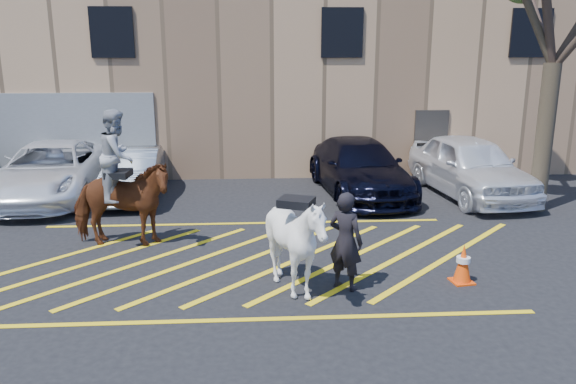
{
  "coord_description": "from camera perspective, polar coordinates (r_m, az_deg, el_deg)",
  "views": [
    {
      "loc": [
        0.26,
        -10.89,
        4.19
      ],
      "look_at": [
        0.92,
        0.2,
        1.3
      ],
      "focal_mm": 35.0,
      "sensor_mm": 36.0,
      "label": 1
    }
  ],
  "objects": [
    {
      "name": "ground",
      "position": [
        11.67,
        -4.49,
        -6.5
      ],
      "size": [
        90.0,
        90.0,
        0.0
      ],
      "primitive_type": "plane",
      "color": "black",
      "rests_on": "ground"
    },
    {
      "name": "car_white_pickup",
      "position": [
        17.19,
        -22.91,
        1.97
      ],
      "size": [
        2.93,
        5.77,
        1.56
      ],
      "primitive_type": "imported",
      "rotation": [
        0.0,
        0.0,
        0.06
      ],
      "color": "white",
      "rests_on": "ground"
    },
    {
      "name": "car_silver_sedan",
      "position": [
        16.59,
        -15.42,
        1.84
      ],
      "size": [
        1.72,
        4.22,
        1.36
      ],
      "primitive_type": "imported",
      "rotation": [
        0.0,
        0.0,
        0.07
      ],
      "color": "#9BA3A9",
      "rests_on": "ground"
    },
    {
      "name": "car_blue_suv",
      "position": [
        16.46,
        7.26,
        2.49
      ],
      "size": [
        2.75,
        5.55,
        1.55
      ],
      "primitive_type": "imported",
      "rotation": [
        0.0,
        0.0,
        0.11
      ],
      "color": "black",
      "rests_on": "ground"
    },
    {
      "name": "car_white_suv",
      "position": [
        16.93,
        17.98,
        2.53
      ],
      "size": [
        2.64,
        5.29,
        1.73
      ],
      "primitive_type": "imported",
      "rotation": [
        0.0,
        0.0,
        0.12
      ],
      "color": "white",
      "rests_on": "ground"
    },
    {
      "name": "handler",
      "position": [
        9.91,
        5.88,
        -4.97
      ],
      "size": [
        0.77,
        0.74,
        1.78
      ],
      "primitive_type": "imported",
      "rotation": [
        0.0,
        0.0,
        2.47
      ],
      "color": "black",
      "rests_on": "ground"
    },
    {
      "name": "warehouse",
      "position": [
        22.89,
        -4.21,
        13.19
      ],
      "size": [
        32.42,
        10.2,
        7.3
      ],
      "color": "tan",
      "rests_on": "ground"
    },
    {
      "name": "hatching_zone",
      "position": [
        11.39,
        -4.51,
        -7.02
      ],
      "size": [
        12.6,
        5.12,
        0.01
      ],
      "color": "yellow",
      "rests_on": "ground"
    },
    {
      "name": "mounted_bay",
      "position": [
        12.38,
        -16.69,
        -0.07
      ],
      "size": [
        2.31,
        1.2,
        2.95
      ],
      "color": "brown",
      "rests_on": "ground"
    },
    {
      "name": "saddled_white",
      "position": [
        9.61,
        0.83,
        -5.2
      ],
      "size": [
        2.02,
        2.12,
        1.86
      ],
      "color": "white",
      "rests_on": "ground"
    },
    {
      "name": "traffic_cone",
      "position": [
        10.76,
        17.36,
        -6.95
      ],
      "size": [
        0.43,
        0.43,
        0.73
      ],
      "color": "#ED4209",
      "rests_on": "ground"
    }
  ]
}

